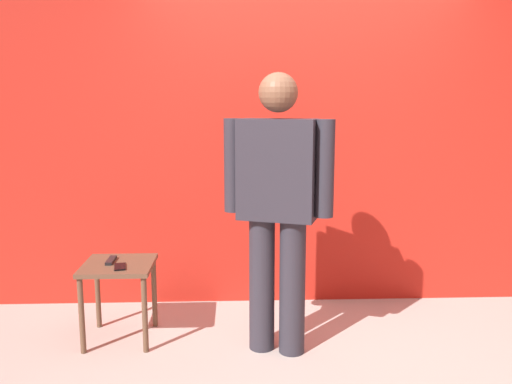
# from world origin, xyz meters

# --- Properties ---
(ground_plane) EXTENTS (12.00, 12.00, 0.00)m
(ground_plane) POSITION_xyz_m (0.00, 0.00, 0.00)
(ground_plane) COLOR #B7B2A8
(back_wall_red) EXTENTS (6.38, 0.12, 3.18)m
(back_wall_red) POSITION_xyz_m (0.00, 1.22, 1.59)
(back_wall_red) COLOR red
(back_wall_red) RESTS_ON ground_plane
(standing_person) EXTENTS (0.69, 0.37, 1.76)m
(standing_person) POSITION_xyz_m (-0.28, 0.30, 0.99)
(standing_person) COLOR #2D2D38
(standing_person) RESTS_ON ground_plane
(side_table) EXTENTS (0.46, 0.46, 0.53)m
(side_table) POSITION_xyz_m (-1.32, 0.50, 0.44)
(side_table) COLOR brown
(side_table) RESTS_ON ground_plane
(cell_phone) EXTENTS (0.10, 0.16, 0.01)m
(cell_phone) POSITION_xyz_m (-1.29, 0.41, 0.54)
(cell_phone) COLOR black
(cell_phone) RESTS_ON side_table
(tv_remote) EXTENTS (0.05, 0.17, 0.02)m
(tv_remote) POSITION_xyz_m (-1.38, 0.54, 0.54)
(tv_remote) COLOR black
(tv_remote) RESTS_ON side_table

